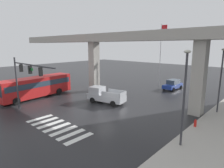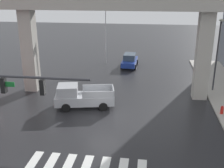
% 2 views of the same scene
% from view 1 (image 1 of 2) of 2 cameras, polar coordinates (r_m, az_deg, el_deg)
% --- Properties ---
extents(ground_plane, '(120.00, 120.00, 0.00)m').
position_cam_1_polar(ground_plane, '(22.78, -2.20, -7.93)').
color(ground_plane, '#232326').
extents(crosswalk_stripes, '(7.15, 2.80, 0.01)m').
position_cam_1_polar(crosswalk_stripes, '(19.12, -15.99, -12.26)').
color(crosswalk_stripes, silver).
rests_on(crosswalk_stripes, ground).
extents(elevated_overpass, '(57.10, 2.46, 9.31)m').
position_cam_1_polar(elevated_overpass, '(26.12, 7.18, 12.45)').
color(elevated_overpass, '#ADA89E').
rests_on(elevated_overpass, ground).
extents(sidewalk_east, '(4.00, 36.00, 0.15)m').
position_cam_1_polar(sidewalk_east, '(19.22, 27.79, -12.82)').
color(sidewalk_east, '#ADA89E').
rests_on(sidewalk_east, ground).
extents(pickup_truck, '(5.38, 2.90, 2.08)m').
position_cam_1_polar(pickup_truck, '(25.60, -2.29, -3.43)').
color(pickup_truck, '#A8AAAF').
rests_on(pickup_truck, ground).
extents(city_bus, '(3.68, 11.01, 2.99)m').
position_cam_1_polar(city_bus, '(30.24, -21.55, -0.50)').
color(city_bus, red).
rests_on(city_bus, ground).
extents(sedan_blue, '(2.11, 4.37, 1.72)m').
position_cam_1_polar(sedan_blue, '(34.99, 17.64, -0.16)').
color(sedan_blue, '#1E3899').
rests_on(sedan_blue, ground).
extents(traffic_signal_mast, '(8.69, 0.32, 6.20)m').
position_cam_1_polar(traffic_signal_mast, '(22.58, -24.28, 2.79)').
color(traffic_signal_mast, '#38383D').
rests_on(traffic_signal_mast, ground).
extents(street_lamp_near_corner, '(0.44, 0.70, 7.24)m').
position_cam_1_polar(street_lamp_near_corner, '(14.58, 20.81, -1.13)').
color(street_lamp_near_corner, '#38383D').
rests_on(street_lamp_near_corner, ground).
extents(street_lamp_mid_block, '(0.44, 0.70, 7.24)m').
position_cam_1_polar(street_lamp_mid_block, '(23.97, 29.71, 2.76)').
color(street_lamp_mid_block, '#38383D').
rests_on(street_lamp_mid_block, ground).
extents(fire_hydrant, '(0.24, 0.24, 0.85)m').
position_cam_1_polar(fire_hydrant, '(19.68, 23.50, -10.75)').
color(fire_hydrant, red).
rests_on(fire_hydrant, ground).
extents(flagpole, '(1.16, 0.12, 11.29)m').
position_cam_1_polar(flagpole, '(36.98, 14.32, 9.38)').
color(flagpole, silver).
rests_on(flagpole, ground).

